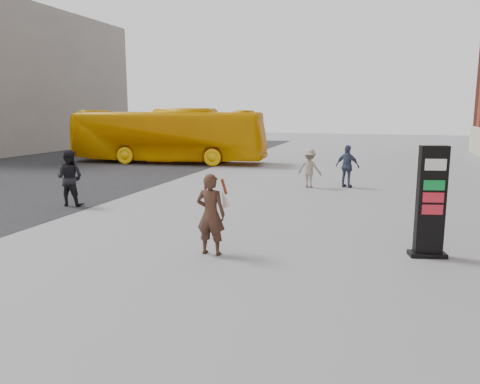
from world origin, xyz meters
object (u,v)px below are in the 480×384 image
(bus, at_px, (168,136))
(pedestrian_b, at_px, (310,168))
(pedestrian_a, at_px, (70,178))
(info_pylon, at_px, (431,202))
(pedestrian_c, at_px, (347,166))
(woman, at_px, (211,213))

(bus, distance_m, pedestrian_b, 10.93)
(bus, xyz_separation_m, pedestrian_a, (2.35, -11.89, -0.65))
(bus, height_order, pedestrian_a, bus)
(info_pylon, relative_size, pedestrian_b, 1.53)
(pedestrian_a, bearing_deg, pedestrian_c, -150.23)
(woman, distance_m, pedestrian_c, 9.66)
(pedestrian_b, bearing_deg, woman, 100.06)
(woman, bearing_deg, pedestrian_b, -93.01)
(woman, relative_size, bus, 0.16)
(bus, distance_m, pedestrian_a, 12.13)
(pedestrian_a, bearing_deg, info_pylon, 160.36)
(pedestrian_a, xyz_separation_m, pedestrian_b, (6.60, 5.66, -0.13))
(pedestrian_b, height_order, pedestrian_c, pedestrian_c)
(pedestrian_c, bearing_deg, bus, -7.65)
(pedestrian_a, height_order, pedestrian_c, pedestrian_a)
(info_pylon, relative_size, pedestrian_a, 1.30)
(bus, bearing_deg, woman, -156.57)
(woman, bearing_deg, pedestrian_a, -28.42)
(woman, height_order, pedestrian_c, woman)
(info_pylon, xyz_separation_m, bus, (-12.62, 14.10, 0.38))
(info_pylon, relative_size, pedestrian_c, 1.39)
(info_pylon, distance_m, bus, 18.93)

